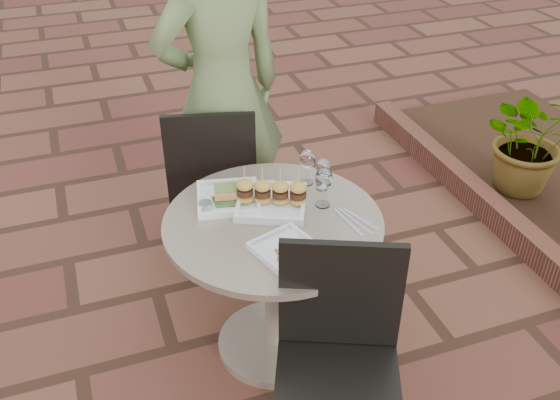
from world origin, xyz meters
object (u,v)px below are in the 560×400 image
object	(u,v)px
chair_far	(212,173)
diner	(222,94)
plate_sliders	(271,197)
plate_tuna	(286,249)
chair_near	(339,346)
plate_salmon	(228,197)
cafe_table	(273,266)

from	to	relation	value
chair_far	diner	size ratio (longest dim) A/B	0.50
diner	plate_sliders	xyz separation A→B (m)	(0.01, -0.72, -0.16)
plate_tuna	chair_near	bearing A→B (deg)	-78.70
chair_far	chair_near	world-z (taller)	same
chair_near	plate_salmon	size ratio (longest dim) A/B	3.01
chair_near	diner	size ratio (longest dim) A/B	0.50
plate_salmon	chair_near	bearing A→B (deg)	-76.41
chair_far	plate_salmon	world-z (taller)	chair_far
diner	plate_tuna	world-z (taller)	diner
cafe_table	diner	xyz separation A→B (m)	(0.02, 0.81, 0.45)
diner	plate_sliders	bearing A→B (deg)	81.58
diner	plate_tuna	xyz separation A→B (m)	(-0.04, -1.02, -0.19)
plate_sliders	chair_near	bearing A→B (deg)	-88.16
plate_salmon	plate_sliders	xyz separation A→B (m)	(0.16, -0.09, 0.02)
cafe_table	plate_sliders	bearing A→B (deg)	74.33
diner	plate_sliders	distance (m)	0.73
cafe_table	chair_far	world-z (taller)	chair_far
cafe_table	plate_salmon	world-z (taller)	plate_salmon
cafe_table	diner	distance (m)	0.93
chair_far	chair_near	size ratio (longest dim) A/B	1.00
chair_far	plate_sliders	xyz separation A→B (m)	(0.10, -0.63, 0.22)
plate_salmon	plate_tuna	bearing A→B (deg)	-74.43
cafe_table	plate_salmon	bearing A→B (deg)	124.83
chair_near	plate_sliders	bearing A→B (deg)	115.33
plate_salmon	plate_tuna	world-z (taller)	plate_salmon
chair_near	plate_sliders	xyz separation A→B (m)	(-0.02, 0.66, 0.22)
chair_far	diner	bearing A→B (deg)	-123.03
plate_tuna	plate_salmon	bearing A→B (deg)	105.57
cafe_table	chair_near	xyz separation A→B (m)	(0.05, -0.56, 0.07)
chair_far	plate_salmon	xyz separation A→B (m)	(-0.06, -0.54, 0.20)
plate_salmon	plate_tuna	xyz separation A→B (m)	(0.11, -0.40, -0.01)
cafe_table	plate_salmon	xyz separation A→B (m)	(-0.13, 0.19, 0.27)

